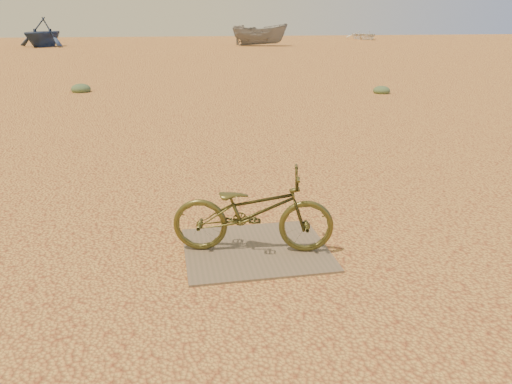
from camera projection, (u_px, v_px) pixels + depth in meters
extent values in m
plane|color=#E3B052|center=(286.00, 262.00, 4.96)|extent=(120.00, 120.00, 0.00)
cube|color=brown|center=(256.00, 249.00, 5.20)|extent=(1.48, 1.27, 0.02)
imported|color=#49471F|center=(253.00, 211.00, 5.03)|extent=(1.72, 0.91, 0.86)
imported|color=navy|center=(42.00, 32.00, 39.58)|extent=(5.24, 5.52, 2.28)
imported|color=slate|center=(260.00, 35.00, 40.95)|extent=(4.86, 3.10, 1.76)
imported|color=white|center=(364.00, 35.00, 52.74)|extent=(3.09, 4.26, 0.87)
ellipsoid|color=#59734D|center=(381.00, 93.00, 15.86)|extent=(0.53, 0.53, 0.29)
ellipsoid|color=#59734D|center=(81.00, 92.00, 16.12)|extent=(0.62, 0.62, 0.34)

